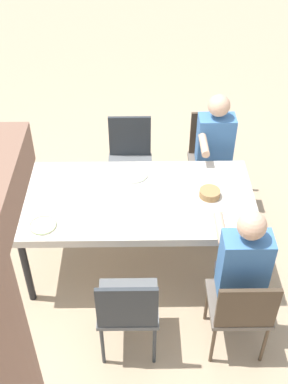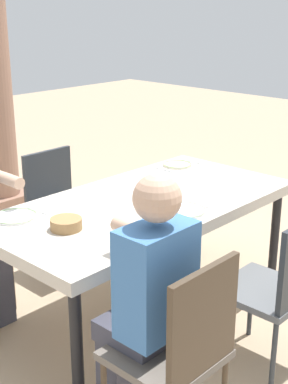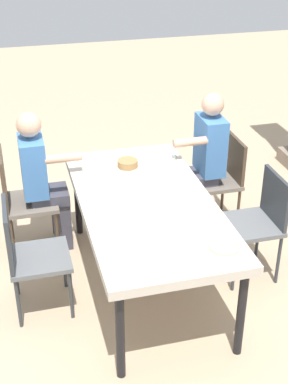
% 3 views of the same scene
% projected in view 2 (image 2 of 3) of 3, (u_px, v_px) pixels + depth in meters
% --- Properties ---
extents(ground_plane, '(16.00, 16.00, 0.00)m').
position_uv_depth(ground_plane, '(143.00, 312.00, 3.61)').
color(ground_plane, tan).
extents(dining_table, '(1.95, 0.98, 0.77)m').
position_uv_depth(dining_table, '(143.00, 210.00, 3.38)').
color(dining_table, beige).
rests_on(dining_table, ground).
extents(chair_west_south, '(0.44, 0.44, 0.95)m').
position_uv_depth(chair_west_south, '(180.00, 347.00, 2.33)').
color(chair_west_south, '#6A6158').
rests_on(chair_west_south, ground).
extents(chair_mid_north, '(0.44, 0.44, 0.88)m').
position_uv_depth(chair_mid_north, '(59.00, 201.00, 4.07)').
color(chair_mid_north, '#5B5E61').
rests_on(chair_mid_north, ground).
extents(chair_mid_south, '(0.44, 0.44, 0.91)m').
position_uv_depth(chair_mid_south, '(279.00, 284.00, 2.89)').
color(chair_mid_south, '#5B5E61').
rests_on(chair_mid_south, ground).
extents(diner_man_white, '(0.35, 0.49, 1.27)m').
position_uv_depth(diner_man_white, '(146.00, 300.00, 2.42)').
color(diner_man_white, '#3F3F4C').
rests_on(diner_man_white, ground).
extents(plate_0, '(0.24, 0.24, 0.02)m').
position_uv_depth(plate_0, '(15.00, 217.00, 3.08)').
color(plate_0, white).
rests_on(plate_0, dining_table).
extents(spoon_0, '(0.02, 0.17, 0.01)m').
position_uv_depth(spoon_0, '(37.00, 211.00, 3.19)').
color(spoon_0, silver).
rests_on(spoon_0, dining_table).
extents(plate_1, '(0.25, 0.25, 0.02)m').
position_uv_depth(plate_1, '(184.00, 210.00, 3.18)').
color(plate_1, white).
rests_on(plate_1, dining_table).
extents(fork_1, '(0.03, 0.17, 0.01)m').
position_uv_depth(fork_1, '(167.00, 218.00, 3.08)').
color(fork_1, silver).
rests_on(fork_1, dining_table).
extents(spoon_1, '(0.02, 0.17, 0.01)m').
position_uv_depth(spoon_1, '(200.00, 205.00, 3.28)').
color(spoon_1, silver).
rests_on(spoon_1, dining_table).
extents(plate_2, '(0.21, 0.21, 0.02)m').
position_uv_depth(plate_2, '(177.00, 165.00, 4.06)').
color(plate_2, silver).
rests_on(plate_2, dining_table).
extents(fork_2, '(0.02, 0.17, 0.01)m').
position_uv_depth(fork_2, '(164.00, 170.00, 3.96)').
color(fork_2, silver).
rests_on(fork_2, dining_table).
extents(spoon_2, '(0.02, 0.17, 0.01)m').
position_uv_depth(spoon_2, '(190.00, 161.00, 4.17)').
color(spoon_2, silver).
rests_on(spoon_2, dining_table).
extents(bread_basket, '(0.17, 0.17, 0.06)m').
position_uv_depth(bread_basket, '(66.00, 224.00, 2.93)').
color(bread_basket, '#9E7547').
rests_on(bread_basket, dining_table).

